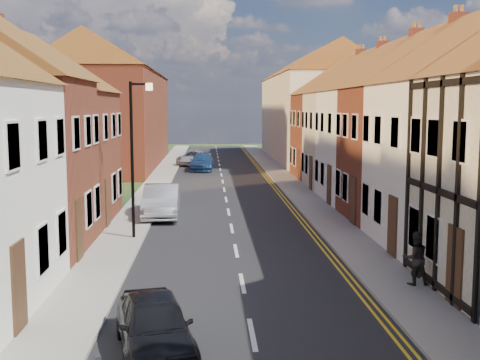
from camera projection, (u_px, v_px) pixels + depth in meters
name	position (u px, v px, depth m)	size (l,w,h in m)	color
road	(226.00, 200.00, 33.54)	(7.00, 90.00, 0.02)	black
pavement_left	(147.00, 199.00, 33.30)	(1.80, 90.00, 0.12)	#A6A397
pavement_right	(304.00, 198.00, 33.76)	(1.80, 90.00, 0.12)	#A6A397
cottage_r_cream_mid	(437.00, 122.00, 27.03)	(8.30, 5.20, 9.00)	brown
cottage_r_pink	(399.00, 120.00, 32.39)	(8.30, 6.00, 9.00)	white
cottage_r_white_far	(372.00, 118.00, 37.74)	(8.30, 5.20, 9.00)	#F0EBCA
cottage_r_cream_far	(351.00, 116.00, 43.09)	(8.30, 6.00, 9.00)	brown
cottage_l_pink	(19.00, 125.00, 26.42)	(8.30, 6.30, 8.80)	brown
block_right_far	(314.00, 105.00, 58.16)	(8.30, 24.20, 10.50)	#F0EBCA
block_left_far	(112.00, 105.00, 52.23)	(8.30, 24.20, 10.50)	brown
lamppost	(134.00, 150.00, 23.00)	(0.88, 0.15, 6.00)	black
car_near	(154.00, 325.00, 12.57)	(1.49, 3.70, 1.26)	black
car_mid	(161.00, 201.00, 28.21)	(1.61, 4.61, 1.52)	#ADB1B5
car_far	(202.00, 162.00, 48.74)	(1.86, 4.56, 1.32)	navy
car_distant	(194.00, 158.00, 53.16)	(2.15, 4.65, 1.29)	#B6B9BF
pedestrian_right	(415.00, 258.00, 17.12)	(0.75, 0.58, 1.54)	black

